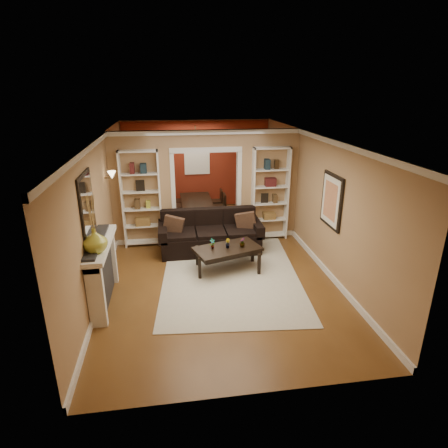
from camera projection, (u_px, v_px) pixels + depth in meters
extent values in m
plane|color=brown|center=(213.00, 258.00, 8.41)|extent=(8.00, 8.00, 0.00)
plane|color=white|center=(211.00, 136.00, 7.48)|extent=(8.00, 8.00, 0.00)
plane|color=tan|center=(197.00, 165.00, 11.66)|extent=(8.00, 0.00, 8.00)
plane|color=tan|center=(254.00, 301.00, 4.23)|extent=(8.00, 0.00, 8.00)
plane|color=tan|center=(103.00, 206.00, 7.63)|extent=(0.00, 8.00, 8.00)
plane|color=tan|center=(313.00, 197.00, 8.26)|extent=(0.00, 8.00, 8.00)
cube|color=tan|center=(206.00, 187.00, 9.06)|extent=(4.50, 0.15, 2.70)
cube|color=maroon|center=(197.00, 166.00, 11.64)|extent=(4.44, 0.04, 2.64)
cube|color=#8CA5CC|center=(197.00, 159.00, 11.52)|extent=(0.78, 0.03, 0.98)
cube|color=beige|center=(230.00, 275.00, 7.66)|extent=(3.04, 4.02, 0.01)
cube|color=black|center=(210.00, 232.00, 8.67)|extent=(2.37, 1.02, 0.93)
cube|color=#513422|center=(173.00, 226.00, 8.46)|extent=(0.46, 0.23, 0.44)
cube|color=#513422|center=(246.00, 222.00, 8.69)|extent=(0.48, 0.26, 0.46)
cube|color=black|center=(227.00, 259.00, 7.81)|extent=(1.49, 1.10, 0.51)
imported|color=#336626|center=(212.00, 244.00, 7.64)|extent=(0.13, 0.11, 0.21)
imported|color=#336626|center=(227.00, 243.00, 7.68)|extent=(0.11, 0.12, 0.20)
imported|color=#336626|center=(242.00, 242.00, 7.73)|extent=(0.12, 0.12, 0.20)
cube|color=white|center=(141.00, 199.00, 8.75)|extent=(0.90, 0.30, 2.30)
cube|color=white|center=(270.00, 194.00, 9.18)|extent=(0.90, 0.30, 2.30)
cube|color=white|center=(104.00, 273.00, 6.53)|extent=(0.32, 1.70, 1.16)
imported|color=#A7AA37|center=(95.00, 240.00, 5.88)|extent=(0.48, 0.48, 0.40)
cube|color=silver|center=(87.00, 206.00, 6.08)|extent=(0.03, 0.95, 1.10)
cube|color=#FFE0A5|center=(109.00, 176.00, 7.99)|extent=(0.18, 0.18, 0.22)
cube|color=black|center=(331.00, 201.00, 7.25)|extent=(0.04, 0.85, 1.05)
imported|color=black|center=(197.00, 208.00, 10.97)|extent=(1.58, 0.88, 0.55)
cube|color=black|center=(179.00, 206.00, 10.55)|extent=(0.53, 0.53, 0.91)
cube|color=black|center=(217.00, 207.00, 10.73)|extent=(0.44, 0.44, 0.79)
cube|color=black|center=(178.00, 201.00, 11.12)|extent=(0.48, 0.48, 0.85)
cube|color=black|center=(215.00, 201.00, 11.29)|extent=(0.44, 0.44, 0.75)
cube|color=#3F301C|center=(200.00, 149.00, 10.22)|extent=(0.50, 0.50, 0.30)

